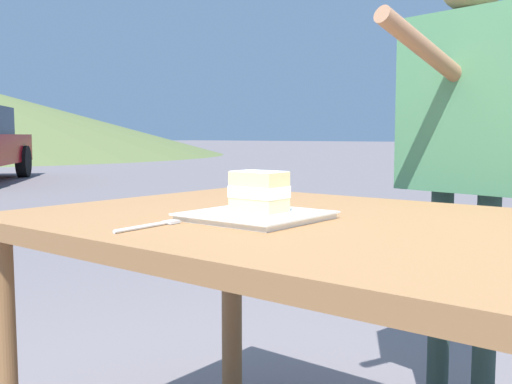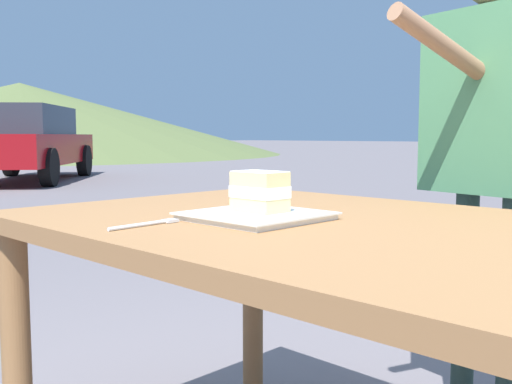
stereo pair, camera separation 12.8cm
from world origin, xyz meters
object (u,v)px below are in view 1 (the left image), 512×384
Objects in this scene: dessert_plate at (256,216)px; cake_slice at (259,191)px; patio_table at (366,267)px; diner_person at (468,111)px; dessert_fork at (152,225)px.

cake_slice is at bearing 105.38° from dessert_plate.
cake_slice reaches higher than patio_table.
diner_person is at bearing 78.94° from dessert_plate.
diner_person is (0.17, 0.81, 0.19)m from cake_slice.
patio_table is at bearing 19.93° from cake_slice.
dessert_plate is 0.18× the size of diner_person.
cake_slice is (-0.22, -0.08, 0.15)m from patio_table.
dessert_plate is at bearing -155.86° from patio_table.
dessert_plate is at bearing -74.62° from cake_slice.
dessert_plate is 1.55× the size of dessert_fork.
cake_slice is (-0.00, 0.02, 0.05)m from dessert_plate.
patio_table is at bearing 44.89° from dessert_fork.
diner_person is (-0.05, 0.73, 0.35)m from patio_table.
patio_table is 0.28m from cake_slice.
dessert_fork is (-0.09, -0.23, -0.06)m from cake_slice.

